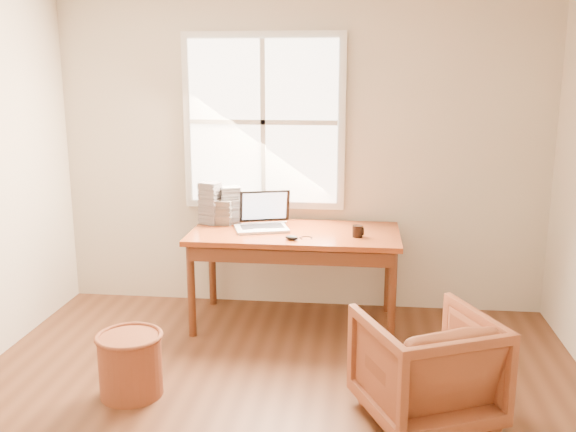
% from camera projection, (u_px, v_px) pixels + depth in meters
% --- Properties ---
extents(room_shell, '(4.04, 4.54, 2.64)m').
position_uv_depth(room_shell, '(257.00, 202.00, 3.22)').
color(room_shell, brown).
rests_on(room_shell, ground).
extents(desk, '(1.60, 0.80, 0.04)m').
position_uv_depth(desk, '(295.00, 234.00, 4.94)').
color(desk, brown).
rests_on(desk, room_shell).
extents(armchair, '(0.91, 0.92, 0.64)m').
position_uv_depth(armchair, '(426.00, 367.00, 3.63)').
color(armchair, brown).
rests_on(armchair, room_shell).
extents(wicker_stool, '(0.46, 0.46, 0.38)m').
position_uv_depth(wicker_stool, '(131.00, 365.00, 3.94)').
color(wicker_stool, brown).
rests_on(wicker_stool, room_shell).
extents(laptop, '(0.50, 0.51, 0.29)m').
position_uv_depth(laptop, '(261.00, 212.00, 4.94)').
color(laptop, silver).
rests_on(laptop, desk).
extents(mouse, '(0.12, 0.09, 0.03)m').
position_uv_depth(mouse, '(292.00, 238.00, 4.68)').
color(mouse, black).
rests_on(mouse, desk).
extents(coffee_mug, '(0.09, 0.09, 0.09)m').
position_uv_depth(coffee_mug, '(357.00, 231.00, 4.76)').
color(coffee_mug, black).
rests_on(coffee_mug, desk).
extents(cd_stack_a, '(0.19, 0.18, 0.30)m').
position_uv_depth(cd_stack_a, '(231.00, 205.00, 5.16)').
color(cd_stack_a, '#B8BCC4').
rests_on(cd_stack_a, desk).
extents(cd_stack_b, '(0.13, 0.12, 0.20)m').
position_uv_depth(cd_stack_b, '(224.00, 213.00, 5.12)').
color(cd_stack_b, '#2B2A30').
rests_on(cd_stack_b, desk).
extents(cd_stack_c, '(0.19, 0.18, 0.34)m').
position_uv_depth(cd_stack_c, '(210.00, 203.00, 5.13)').
color(cd_stack_c, '#9495A0').
rests_on(cd_stack_c, desk).
extents(cd_stack_d, '(0.17, 0.16, 0.20)m').
position_uv_depth(cd_stack_d, '(247.00, 207.00, 5.31)').
color(cd_stack_d, '#A9ACB4').
rests_on(cd_stack_d, desk).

